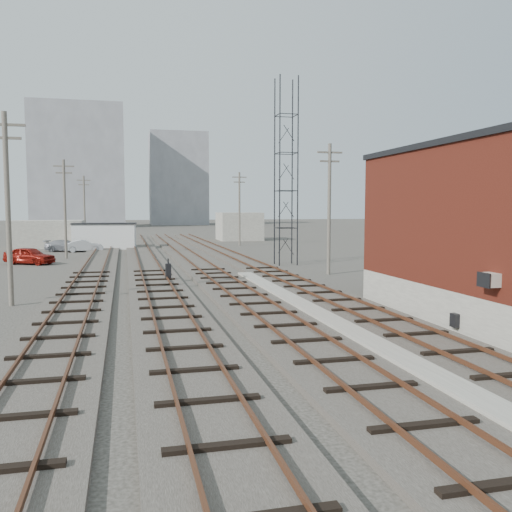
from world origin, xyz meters
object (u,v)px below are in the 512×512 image
object	(u,v)px
car_red	(29,256)
switch_stand	(168,272)
car_silver	(84,246)
car_grey	(66,246)
site_trailer	(105,236)

from	to	relation	value
car_red	switch_stand	bearing A→B (deg)	-114.15
car_red	car_silver	world-z (taller)	car_red
car_silver	car_grey	xyz separation A→B (m)	(-1.96, 0.93, -0.01)
car_silver	switch_stand	bearing A→B (deg)	-172.12
switch_stand	car_red	world-z (taller)	switch_stand
switch_stand	site_trailer	world-z (taller)	site_trailer
site_trailer	car_silver	xyz separation A→B (m)	(-1.98, -3.95, -0.86)
switch_stand	car_grey	world-z (taller)	switch_stand
site_trailer	car_grey	distance (m)	5.04
car_red	car_grey	xyz separation A→B (m)	(1.48, 13.35, -0.09)
car_silver	car_grey	distance (m)	2.17
site_trailer	car_red	distance (m)	17.26
car_red	car_silver	bearing A→B (deg)	13.76
switch_stand	car_red	distance (m)	17.15
car_silver	site_trailer	bearing A→B (deg)	-33.27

